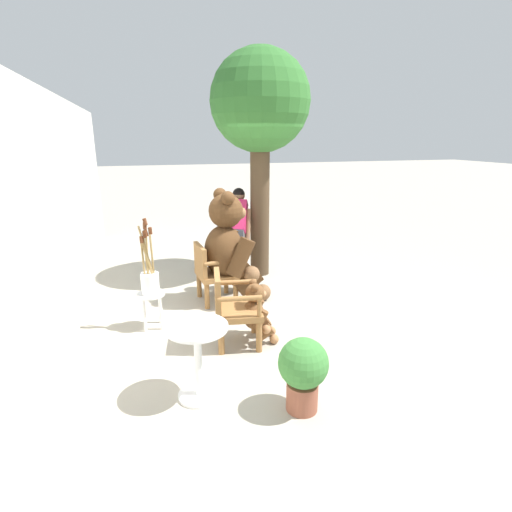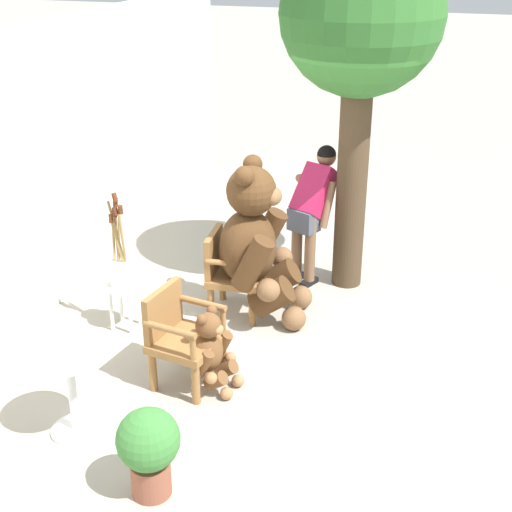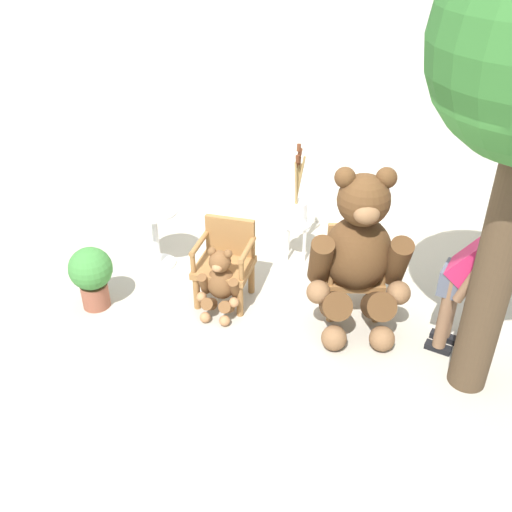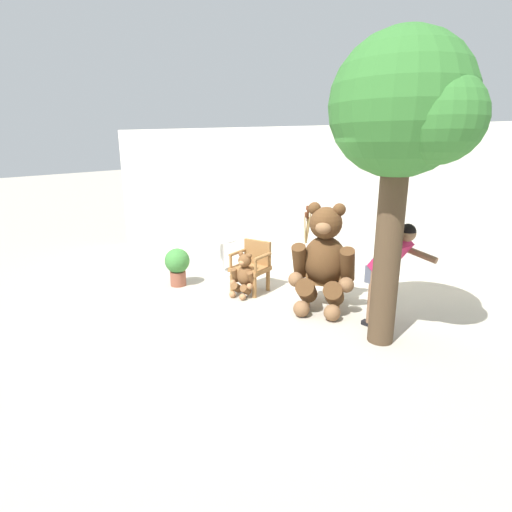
{
  "view_description": "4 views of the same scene",
  "coord_description": "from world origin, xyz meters",
  "px_view_note": "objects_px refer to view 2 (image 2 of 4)",
  "views": [
    {
      "loc": [
        -4.74,
        1.47,
        2.32
      ],
      "look_at": [
        -0.25,
        0.15,
        0.91
      ],
      "focal_mm": 28.0,
      "sensor_mm": 36.0,
      "label": 1
    },
    {
      "loc": [
        -5.41,
        -1.58,
        3.59
      ],
      "look_at": [
        0.28,
        0.16,
        0.84
      ],
      "focal_mm": 50.0,
      "sensor_mm": 36.0,
      "label": 2
    },
    {
      "loc": [
        0.21,
        -4.32,
        3.6
      ],
      "look_at": [
        -0.3,
        0.23,
        0.73
      ],
      "focal_mm": 40.0,
      "sensor_mm": 36.0,
      "label": 3
    },
    {
      "loc": [
        2.12,
        -5.38,
        2.4
      ],
      "look_at": [
        -0.31,
        -0.04,
        0.8
      ],
      "focal_mm": 28.0,
      "sensor_mm": 36.0,
      "label": 4
    }
  ],
  "objects_px": {
    "brush_bucket": "(121,266)",
    "patio_tree": "(367,24)",
    "teddy_bear_small": "(212,351)",
    "white_stool": "(124,295)",
    "potted_plant": "(149,447)",
    "round_side_table": "(71,383)",
    "wooden_chair_right": "(230,270)",
    "wooden_chair_left": "(181,334)",
    "person_visitor": "(312,204)",
    "teddy_bear_large": "(256,243)"
  },
  "relations": [
    {
      "from": "white_stool",
      "to": "brush_bucket",
      "type": "relative_size",
      "value": 0.49
    },
    {
      "from": "teddy_bear_small",
      "to": "round_side_table",
      "type": "relative_size",
      "value": 1.03
    },
    {
      "from": "teddy_bear_large",
      "to": "teddy_bear_small",
      "type": "distance_m",
      "value": 1.39
    },
    {
      "from": "wooden_chair_left",
      "to": "potted_plant",
      "type": "relative_size",
      "value": 1.26
    },
    {
      "from": "teddy_bear_large",
      "to": "potted_plant",
      "type": "relative_size",
      "value": 2.39
    },
    {
      "from": "wooden_chair_right",
      "to": "patio_tree",
      "type": "distance_m",
      "value": 2.73
    },
    {
      "from": "wooden_chair_left",
      "to": "white_stool",
      "type": "height_order",
      "value": "wooden_chair_left"
    },
    {
      "from": "brush_bucket",
      "to": "round_side_table",
      "type": "relative_size",
      "value": 1.31
    },
    {
      "from": "teddy_bear_large",
      "to": "potted_plant",
      "type": "distance_m",
      "value": 2.66
    },
    {
      "from": "teddy_bear_small",
      "to": "brush_bucket",
      "type": "bearing_deg",
      "value": 58.95
    },
    {
      "from": "white_stool",
      "to": "potted_plant",
      "type": "xyz_separation_m",
      "value": [
        -2.01,
        -1.19,
        0.04
      ]
    },
    {
      "from": "brush_bucket",
      "to": "potted_plant",
      "type": "distance_m",
      "value": 2.35
    },
    {
      "from": "teddy_bear_small",
      "to": "potted_plant",
      "type": "bearing_deg",
      "value": -178.64
    },
    {
      "from": "person_visitor",
      "to": "patio_tree",
      "type": "xyz_separation_m",
      "value": [
        0.09,
        -0.45,
        1.85
      ]
    },
    {
      "from": "white_stool",
      "to": "patio_tree",
      "type": "bearing_deg",
      "value": -49.25
    },
    {
      "from": "brush_bucket",
      "to": "patio_tree",
      "type": "xyz_separation_m",
      "value": [
        1.67,
        -1.94,
        2.07
      ]
    },
    {
      "from": "wooden_chair_left",
      "to": "round_side_table",
      "type": "relative_size",
      "value": 1.19
    },
    {
      "from": "patio_tree",
      "to": "potted_plant",
      "type": "relative_size",
      "value": 5.36
    },
    {
      "from": "white_stool",
      "to": "patio_tree",
      "type": "height_order",
      "value": "patio_tree"
    },
    {
      "from": "person_visitor",
      "to": "potted_plant",
      "type": "height_order",
      "value": "person_visitor"
    },
    {
      "from": "wooden_chair_right",
      "to": "person_visitor",
      "type": "xyz_separation_m",
      "value": [
        0.97,
        -0.6,
        0.43
      ]
    },
    {
      "from": "brush_bucket",
      "to": "wooden_chair_right",
      "type": "bearing_deg",
      "value": -55.21
    },
    {
      "from": "wooden_chair_left",
      "to": "potted_plant",
      "type": "distance_m",
      "value": 1.36
    },
    {
      "from": "teddy_bear_large",
      "to": "white_stool",
      "type": "relative_size",
      "value": 3.53
    },
    {
      "from": "wooden_chair_left",
      "to": "round_side_table",
      "type": "height_order",
      "value": "wooden_chair_left"
    },
    {
      "from": "wooden_chair_right",
      "to": "person_visitor",
      "type": "relative_size",
      "value": 0.58
    },
    {
      "from": "wooden_chair_left",
      "to": "brush_bucket",
      "type": "relative_size",
      "value": 0.91
    },
    {
      "from": "round_side_table",
      "to": "white_stool",
      "type": "bearing_deg",
      "value": 12.6
    },
    {
      "from": "wooden_chair_left",
      "to": "patio_tree",
      "type": "xyz_separation_m",
      "value": [
        2.35,
        -1.05,
        2.28
      ]
    },
    {
      "from": "teddy_bear_small",
      "to": "round_side_table",
      "type": "bearing_deg",
      "value": 137.01
    },
    {
      "from": "wooden_chair_left",
      "to": "teddy_bear_small",
      "type": "xyz_separation_m",
      "value": [
        -0.02,
        -0.28,
        -0.1
      ]
    },
    {
      "from": "teddy_bear_small",
      "to": "white_stool",
      "type": "height_order",
      "value": "teddy_bear_small"
    },
    {
      "from": "wooden_chair_left",
      "to": "white_stool",
      "type": "distance_m",
      "value": 1.12
    },
    {
      "from": "patio_tree",
      "to": "teddy_bear_small",
      "type": "bearing_deg",
      "value": 161.93
    },
    {
      "from": "person_visitor",
      "to": "wooden_chair_left",
      "type": "bearing_deg",
      "value": 165.07
    },
    {
      "from": "wooden_chair_left",
      "to": "wooden_chair_right",
      "type": "bearing_deg",
      "value": 0.02
    },
    {
      "from": "white_stool",
      "to": "brush_bucket",
      "type": "distance_m",
      "value": 0.32
    },
    {
      "from": "person_visitor",
      "to": "round_side_table",
      "type": "distance_m",
      "value": 3.38
    },
    {
      "from": "potted_plant",
      "to": "brush_bucket",
      "type": "bearing_deg",
      "value": 30.76
    },
    {
      "from": "wooden_chair_right",
      "to": "potted_plant",
      "type": "relative_size",
      "value": 1.26
    },
    {
      "from": "wooden_chair_right",
      "to": "teddy_bear_small",
      "type": "distance_m",
      "value": 1.35
    },
    {
      "from": "patio_tree",
      "to": "potted_plant",
      "type": "bearing_deg",
      "value": 168.58
    },
    {
      "from": "patio_tree",
      "to": "potted_plant",
      "type": "height_order",
      "value": "patio_tree"
    },
    {
      "from": "teddy_bear_large",
      "to": "brush_bucket",
      "type": "height_order",
      "value": "teddy_bear_large"
    },
    {
      "from": "wooden_chair_right",
      "to": "teddy_bear_small",
      "type": "bearing_deg",
      "value": -167.92
    },
    {
      "from": "brush_bucket",
      "to": "potted_plant",
      "type": "xyz_separation_m",
      "value": [
        -2.01,
        -1.19,
        -0.27
      ]
    },
    {
      "from": "person_visitor",
      "to": "white_stool",
      "type": "distance_m",
      "value": 2.23
    },
    {
      "from": "teddy_bear_small",
      "to": "patio_tree",
      "type": "distance_m",
      "value": 3.45
    },
    {
      "from": "white_stool",
      "to": "person_visitor",
      "type": "bearing_deg",
      "value": -43.23
    },
    {
      "from": "wooden_chair_right",
      "to": "round_side_table",
      "type": "relative_size",
      "value": 1.19
    }
  ]
}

